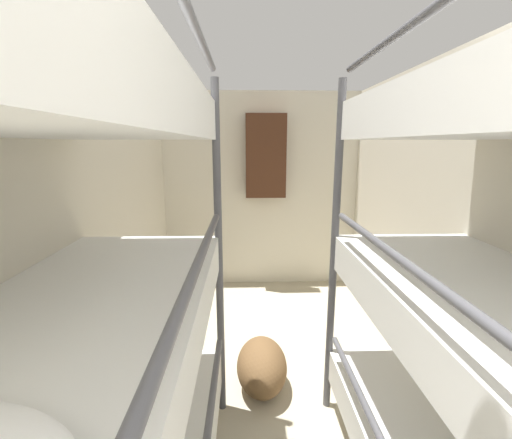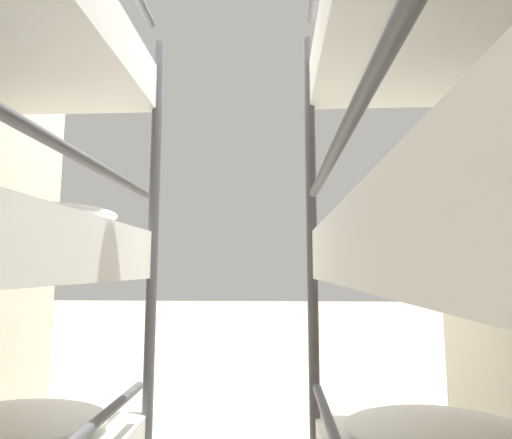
{
  "view_description": "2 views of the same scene",
  "coord_description": "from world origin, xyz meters",
  "views": [
    {
      "loc": [
        -0.18,
        0.42,
        1.64
      ],
      "look_at": [
        -0.08,
        3.5,
        0.96
      ],
      "focal_mm": 24.0,
      "sensor_mm": 36.0,
      "label": 1
    },
    {
      "loc": [
        -0.18,
        2.23,
        0.97
      ],
      "look_at": [
        -0.09,
        0.28,
        1.21
      ],
      "focal_mm": 28.0,
      "sensor_mm": 36.0,
      "label": 2
    }
  ],
  "objects": [
    {
      "name": "bunk_stack_left_near",
      "position": [
        -0.71,
        1.39,
        1.04
      ],
      "size": [
        0.79,
        1.78,
        2.02
      ],
      "color": "#4C4C51",
      "rests_on": "ground_plane"
    },
    {
      "name": "wall_left",
      "position": [
        -1.13,
        2.16,
        1.11
      ],
      "size": [
        0.06,
        4.45,
        2.21
      ],
      "color": "beige",
      "rests_on": "ground_plane"
    },
    {
      "name": "wall_right",
      "position": [
        1.13,
        2.16,
        1.11
      ],
      "size": [
        0.06,
        4.45,
        2.21
      ],
      "color": "beige",
      "rests_on": "ground_plane"
    },
    {
      "name": "hanging_coat",
      "position": [
        0.05,
        4.21,
        1.51
      ],
      "size": [
        0.44,
        0.12,
        0.9
      ],
      "color": "#472819"
    },
    {
      "name": "duffel_bag",
      "position": [
        -0.08,
        2.47,
        0.17
      ],
      "size": [
        0.34,
        0.5,
        0.34
      ],
      "color": "brown",
      "rests_on": "ground_plane"
    },
    {
      "name": "wall_back",
      "position": [
        0.0,
        4.36,
        1.11
      ],
      "size": [
        2.32,
        0.06,
        2.21
      ],
      "color": "beige",
      "rests_on": "ground_plane"
    }
  ]
}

